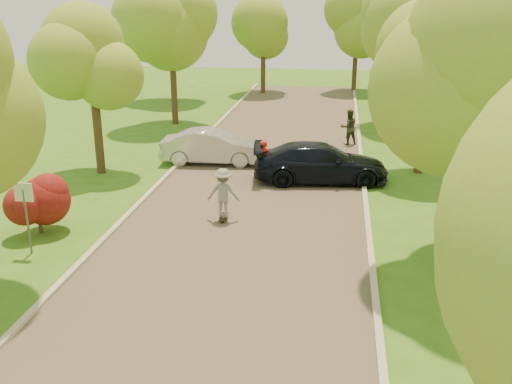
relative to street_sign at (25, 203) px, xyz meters
The scene contains 21 objects.
ground 7.22m from the street_sign, 34.59° to the right, with size 100.00×100.00×0.00m, color #356919.
road 7.22m from the street_sign, 34.59° to the left, with size 8.00×60.00×0.01m, color #4C4438.
curb_left 4.62m from the street_sign, 66.37° to the left, with size 0.18×60.00×0.12m, color #B2AD9E.
curb_right 10.74m from the street_sign, 22.10° to the left, with size 0.18×60.00×0.12m, color #B2AD9E.
street_sign is the anchor object (origin of this frame).
red_shrub 1.65m from the street_sign, 108.43° to the left, with size 1.70×1.70×1.95m.
tree_l_midb 8.61m from the street_sign, 97.22° to the left, with size 4.30×4.20×6.62m.
tree_l_far 18.43m from the street_sign, 91.87° to the left, with size 4.92×4.80×7.79m.
tree_r_mida 13.46m from the street_sign, ahead, with size 5.13×5.00×7.95m.
tree_r_midb 16.27m from the street_sign, 38.90° to the left, with size 4.51×4.40×7.01m.
tree_r_far 24.25m from the street_sign, 56.91° to the left, with size 5.33×5.20×8.34m.
tree_bg_a 26.44m from the street_sign, 96.53° to the left, with size 5.12×5.00×7.72m.
tree_bg_b 31.57m from the street_sign, 63.40° to the left, with size 5.12×5.00×7.95m.
tree_bg_c 30.35m from the street_sign, 84.26° to the left, with size 4.92×4.80×7.33m.
tree_bg_d 33.74m from the street_sign, 72.61° to the left, with size 5.12×5.00×7.72m.
silver_sedan 10.67m from the street_sign, 72.49° to the left, with size 1.60×4.60×1.51m, color #B2B3B7.
dark_sedan 11.52m from the street_sign, 45.21° to the left, with size 2.20×5.40×1.57m, color black.
longboard 6.29m from the street_sign, 34.35° to the left, with size 0.29×0.88×0.10m.
skateboarder 6.15m from the street_sign, 34.35° to the left, with size 1.09×0.62×1.68m, color gray.
person_striped 10.02m from the street_sign, 54.83° to the left, with size 0.60×0.39×1.64m, color red.
person_olive 17.19m from the street_sign, 57.37° to the left, with size 0.87×0.68×1.79m, color #292F1C.
Camera 1 is at (2.94, -10.11, 7.16)m, focal length 40.00 mm.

